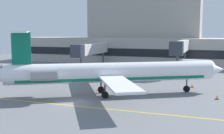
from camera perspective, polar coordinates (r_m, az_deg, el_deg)
The scene contains 10 objects.
ground at distance 35.81m, azimuth -8.06°, elevation -6.89°, with size 120.00×120.00×0.11m.
terminal_building at distance 80.78m, azimuth 7.22°, elevation 5.74°, with size 76.27×15.25×20.03m.
jet_bridge_west at distance 61.90m, azimuth 13.19°, elevation 3.75°, with size 2.40×17.08×6.66m.
jet_bridge_east at distance 67.62m, azimuth -4.13°, elevation 3.40°, with size 2.40×16.75×5.73m.
regional_jet at distance 38.90m, azimuth -0.49°, elevation -1.10°, with size 29.26×21.70×8.47m.
baggage_tug at distance 64.30m, azimuth -16.65°, elevation -0.08°, with size 2.47×3.83×2.16m.
pushback_tractor at distance 50.41m, azimuth 1.44°, elevation -1.77°, with size 3.15×3.20×1.88m.
fuel_tank at distance 61.56m, azimuth 15.89°, elevation 0.22°, with size 7.35×2.71×2.86m.
safety_cone_alpha at distance 46.35m, azimuth 15.24°, elevation -3.54°, with size 0.47×0.47×0.55m.
safety_cone_bravo at distance 39.30m, azimuth 19.63°, elevation -5.55°, with size 0.47×0.47×0.55m.
Camera 1 is at (16.55, -30.61, 8.42)m, focal length 47.35 mm.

